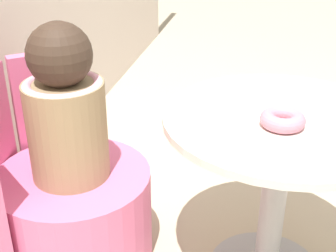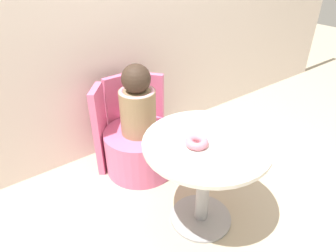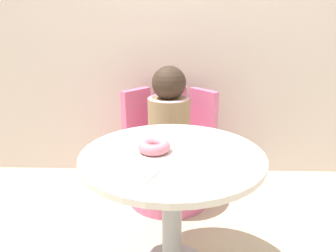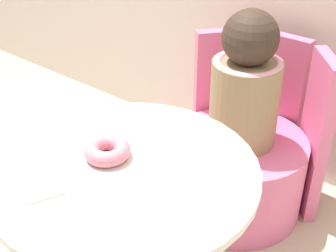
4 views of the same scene
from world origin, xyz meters
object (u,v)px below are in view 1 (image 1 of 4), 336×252
at_px(tub_chair, 77,214).
at_px(child_figure, 65,109).
at_px(donut, 283,120).
at_px(round_table, 278,162).

xyz_separation_m(tub_chair, child_figure, (0.00, 0.00, 0.43)).
bearing_deg(child_figure, tub_chair, 0.00).
distance_m(tub_chair, donut, 0.86).
relative_size(tub_chair, child_figure, 1.03).
bearing_deg(donut, child_figure, 86.55).
bearing_deg(donut, tub_chair, 86.55).
distance_m(round_table, donut, 0.20).
distance_m(round_table, child_figure, 0.72).
bearing_deg(tub_chair, child_figure, 0.00).
relative_size(round_table, donut, 5.61).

